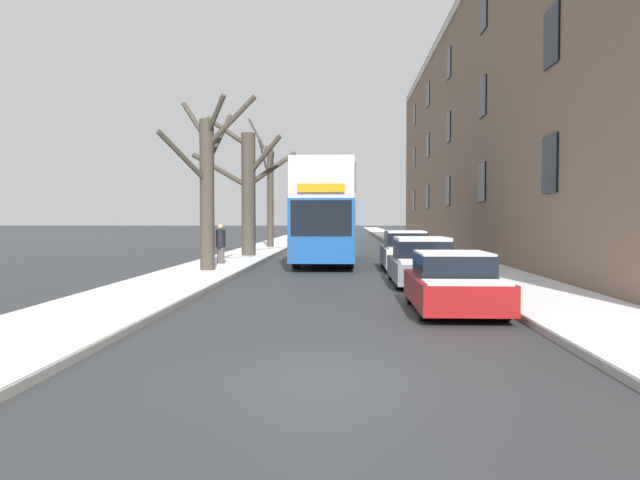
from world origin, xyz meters
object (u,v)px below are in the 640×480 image
object	(u,v)px
parked_car_0	(454,284)
parked_car_1	(422,263)
bare_tree_left_1	(248,189)
bare_tree_left_2	(270,192)
bare_tree_left_0	(207,184)
parked_car_2	(405,252)
double_decker_bus	(326,209)
pedestrian_left_sidewalk	(221,244)

from	to	relation	value
parked_car_0	parked_car_1	xyz separation A→B (m)	(0.00, 5.57, 0.06)
bare_tree_left_1	bare_tree_left_2	bearing A→B (deg)	90.36
bare_tree_left_0	parked_car_2	xyz separation A→B (m)	(7.35, 2.28, -2.55)
double_decker_bus	parked_car_2	xyz separation A→B (m)	(3.26, -3.69, -1.77)
bare_tree_left_1	bare_tree_left_2	world-z (taller)	bare_tree_left_2
pedestrian_left_sidewalk	parked_car_2	bearing A→B (deg)	31.04
pedestrian_left_sidewalk	bare_tree_left_2	bearing A→B (deg)	127.02
parked_car_0	bare_tree_left_1	bearing A→B (deg)	112.43
bare_tree_left_0	parked_car_1	bearing A→B (deg)	-23.36
parked_car_0	pedestrian_left_sidewalk	xyz separation A→B (m)	(-7.52, 11.92, 0.38)
bare_tree_left_0	parked_car_2	size ratio (longest dim) A/B	1.45
bare_tree_left_1	parked_car_1	bearing A→B (deg)	-58.87
parked_car_0	parked_car_1	size ratio (longest dim) A/B	0.87
bare_tree_left_0	pedestrian_left_sidewalk	bearing A→B (deg)	93.09
parked_car_1	parked_car_0	bearing A→B (deg)	-90.00
parked_car_0	pedestrian_left_sidewalk	world-z (taller)	pedestrian_left_sidewalk
bare_tree_left_1	parked_car_0	world-z (taller)	bare_tree_left_1
parked_car_2	parked_car_1	bearing A→B (deg)	-90.00
bare_tree_left_0	bare_tree_left_1	world-z (taller)	bare_tree_left_1
bare_tree_left_2	parked_car_0	world-z (taller)	bare_tree_left_2
bare_tree_left_0	bare_tree_left_2	bearing A→B (deg)	89.91
bare_tree_left_0	parked_car_0	xyz separation A→B (m)	(7.35, -8.75, -2.65)
bare_tree_left_1	double_decker_bus	bearing A→B (deg)	-35.76
bare_tree_left_2	parked_car_2	bearing A→B (deg)	-65.19
bare_tree_left_2	pedestrian_left_sidewalk	size ratio (longest dim) A/B	4.79
double_decker_bus	pedestrian_left_sidewalk	xyz separation A→B (m)	(-4.26, -2.80, -1.49)
bare_tree_left_1	parked_car_1	world-z (taller)	bare_tree_left_1
bare_tree_left_0	parked_car_0	size ratio (longest dim) A/B	1.63
bare_tree_left_1	bare_tree_left_2	xyz separation A→B (m)	(-0.06, 9.27, 0.23)
bare_tree_left_2	parked_car_1	world-z (taller)	bare_tree_left_2
parked_car_0	bare_tree_left_0	bearing A→B (deg)	130.05
parked_car_1	parked_car_2	distance (m)	5.46
parked_car_1	parked_car_2	world-z (taller)	parked_car_2
parked_car_0	parked_car_2	distance (m)	11.03
double_decker_bus	parked_car_2	distance (m)	5.23
pedestrian_left_sidewalk	double_decker_bus	bearing A→B (deg)	71.07
parked_car_1	pedestrian_left_sidewalk	size ratio (longest dim) A/B	2.50
double_decker_bus	parked_car_0	size ratio (longest dim) A/B	2.75
bare_tree_left_1	double_decker_bus	size ratio (longest dim) A/B	0.67
double_decker_bus	parked_car_1	xyz separation A→B (m)	(3.26, -9.15, -1.81)
double_decker_bus	parked_car_2	world-z (taller)	double_decker_bus
double_decker_bus	parked_car_1	size ratio (longest dim) A/B	2.39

